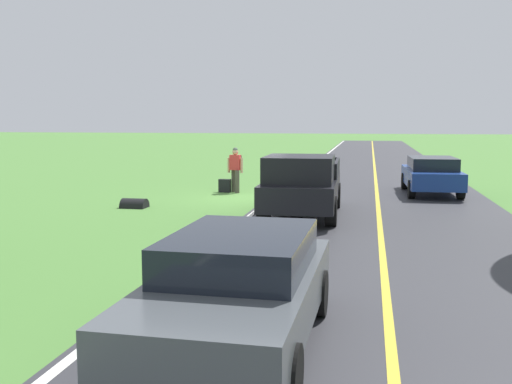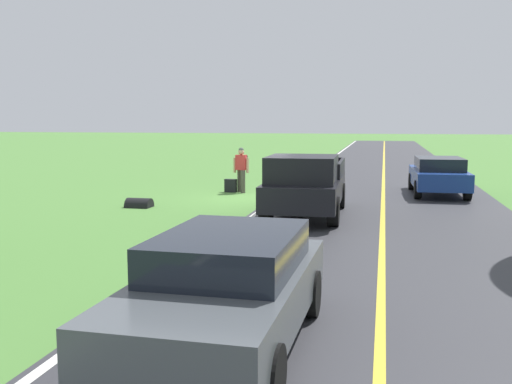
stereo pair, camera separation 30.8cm
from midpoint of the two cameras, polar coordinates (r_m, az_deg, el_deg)
ground_plane at (r=20.74m, az=-1.10°, el=-0.65°), size 200.00×200.00×0.00m
road_surface at (r=20.28m, az=11.46°, el=-0.96°), size 7.80×120.00×0.00m
lane_edge_line at (r=20.59m, az=1.05°, el=-0.69°), size 0.16×117.60×0.00m
lane_centre_line at (r=20.28m, az=11.46°, el=-0.95°), size 0.14×117.60×0.00m
hitchhiker_walking at (r=22.40m, az=-2.42°, el=2.45°), size 0.62×0.53×1.75m
suitcase_carried at (r=22.54m, az=-3.48°, el=0.62°), size 0.48×0.24×0.51m
pickup_truck_passing at (r=16.83m, az=4.06°, el=0.84°), size 2.19×5.44×1.82m
sedan_near_oncoming at (r=22.84m, az=16.51°, el=1.68°), size 2.03×4.45×1.41m
sedan_ahead_same_lane at (r=7.23m, az=-2.98°, el=-9.32°), size 1.99×4.43×1.41m
drainage_culvert at (r=19.03m, az=-12.33°, el=-1.51°), size 0.80×0.60×0.60m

